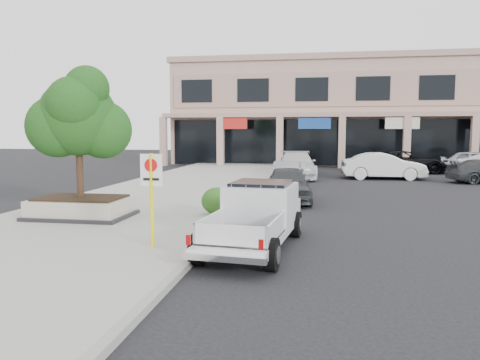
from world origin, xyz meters
name	(u,v)px	position (x,y,z in m)	size (l,w,h in m)	color
ground	(267,250)	(0.00, 0.00, 0.00)	(120.00, 120.00, 0.00)	black
sidewalk	(147,204)	(-5.50, 6.00, 0.07)	(8.00, 52.00, 0.15)	gray
curb	(244,207)	(-1.55, 6.00, 0.07)	(0.20, 52.00, 0.15)	gray
strip_mall	(394,112)	(8.00, 33.93, 4.75)	(40.55, 12.43, 9.50)	tan
planter	(81,207)	(-6.47, 2.63, 0.48)	(3.20, 2.20, 0.68)	black
planter_tree	(84,118)	(-6.34, 2.78, 3.41)	(2.90, 2.55, 4.00)	black
no_parking_sign	(152,187)	(-2.72, -0.82, 1.63)	(0.55, 0.09, 2.30)	#FFEB0D
hedge	(217,201)	(-2.13, 3.85, 0.62)	(1.10, 0.99, 0.94)	#214915
pickup_truck	(253,217)	(-0.35, 0.00, 0.82)	(1.93, 5.20, 1.64)	silver
curb_car_a	(288,184)	(-0.03, 8.23, 0.74)	(1.76, 4.37, 1.49)	#2D3133
curb_car_b	(286,174)	(-0.49, 13.67, 0.66)	(1.40, 4.03, 1.33)	gray
curb_car_c	(296,165)	(-0.19, 18.39, 0.84)	(2.34, 5.76, 1.67)	silver
curb_car_d	(294,164)	(-0.54, 22.12, 0.66)	(2.20, 4.76, 1.32)	black
lot_car_a	(379,165)	(4.99, 19.10, 0.81)	(1.91, 4.76, 1.62)	#A4A5AB
lot_car_b	(384,166)	(5.19, 18.49, 0.82)	(1.74, 4.99, 1.65)	silver
lot_car_d	(405,162)	(7.26, 23.23, 0.79)	(2.63, 5.70, 1.58)	black
lot_car_e	(477,162)	(12.13, 23.49, 0.82)	(1.94, 4.82, 1.64)	#B0B2B9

